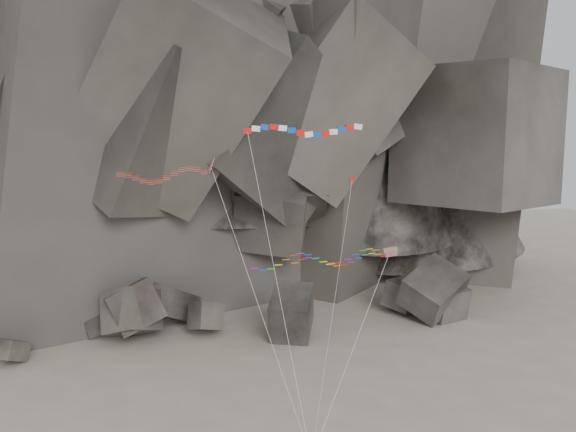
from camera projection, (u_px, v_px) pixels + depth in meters
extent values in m
cube|color=#47423F|center=(433.00, 305.00, 95.68)|extent=(11.14, 11.09, 9.84)
cube|color=#47423F|center=(401.00, 300.00, 99.87)|extent=(6.42, 6.08, 5.28)
cube|color=#47423F|center=(443.00, 303.00, 96.87)|extent=(6.97, 7.84, 5.94)
cube|color=#47423F|center=(292.00, 320.00, 87.42)|extent=(8.13, 9.75, 7.81)
cube|color=#47423F|center=(168.00, 312.00, 93.79)|extent=(10.12, 10.07, 7.42)
cube|color=#47423F|center=(410.00, 298.00, 102.10)|extent=(7.16, 7.59, 4.93)
cube|color=#47423F|center=(132.00, 322.00, 86.59)|extent=(8.15, 9.71, 8.51)
cube|color=#47423F|center=(12.00, 355.00, 79.03)|extent=(4.44, 4.84, 3.57)
cube|color=#47423F|center=(135.00, 319.00, 87.66)|extent=(8.61, 9.28, 9.30)
cube|color=#47423F|center=(206.00, 322.00, 89.48)|extent=(5.35, 5.81, 5.46)
cube|color=#47423F|center=(100.00, 310.00, 91.42)|extent=(9.92, 9.22, 7.88)
cylinder|color=silver|center=(260.00, 311.00, 54.88)|extent=(7.04, 7.46, 24.31)
cube|color=red|center=(247.00, 131.00, 54.99)|extent=(0.77, 0.56, 0.48)
cube|color=white|center=(256.00, 129.00, 55.04)|extent=(0.81, 0.56, 0.54)
cube|color=#0E3D9A|center=(265.00, 127.00, 55.07)|extent=(0.83, 0.57, 0.57)
cube|color=red|center=(273.00, 127.00, 55.09)|extent=(0.83, 0.57, 0.57)
cube|color=white|center=(282.00, 128.00, 55.12)|extent=(0.81, 0.56, 0.55)
cube|color=#0E3D9A|center=(291.00, 130.00, 55.18)|extent=(0.78, 0.56, 0.49)
cube|color=red|center=(300.00, 133.00, 55.29)|extent=(0.80, 0.56, 0.52)
cube|color=white|center=(308.00, 134.00, 55.43)|extent=(0.82, 0.57, 0.56)
cube|color=#0E3D9A|center=(317.00, 135.00, 55.60)|extent=(0.83, 0.57, 0.58)
cube|color=red|center=(325.00, 134.00, 55.78)|extent=(0.82, 0.57, 0.56)
cube|color=white|center=(333.00, 132.00, 55.96)|extent=(0.79, 0.56, 0.51)
cube|color=#0E3D9A|center=(341.00, 129.00, 56.12)|extent=(0.79, 0.56, 0.51)
cube|color=red|center=(349.00, 127.00, 56.26)|extent=(0.82, 0.57, 0.56)
cube|color=white|center=(358.00, 127.00, 56.36)|extent=(0.83, 0.57, 0.58)
cylinder|color=silver|center=(279.00, 294.00, 54.43)|extent=(4.03, 6.20, 27.39)
cube|color=yellow|center=(390.00, 251.00, 59.61)|extent=(1.41, 0.52, 0.77)
cube|color=#0CB219|center=(391.00, 254.00, 59.48)|extent=(1.18, 0.38, 0.53)
cylinder|color=silver|center=(353.00, 350.00, 56.84)|extent=(9.43, 5.88, 16.27)
cube|color=red|center=(352.00, 179.00, 56.95)|extent=(0.51, 0.20, 0.33)
cube|color=#0E3D9A|center=(350.00, 179.00, 56.91)|extent=(0.19, 0.10, 0.34)
cylinder|color=silver|center=(332.00, 315.00, 55.51)|extent=(5.32, 5.27, 23.12)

